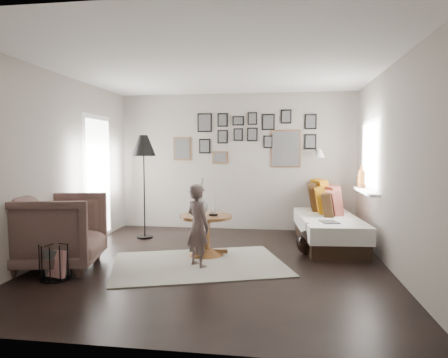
# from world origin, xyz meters

# --- Properties ---
(ground) EXTENTS (4.80, 4.80, 0.00)m
(ground) POSITION_xyz_m (0.00, 0.00, 0.00)
(ground) COLOR black
(ground) RESTS_ON ground
(wall_back) EXTENTS (4.50, 0.00, 4.50)m
(wall_back) POSITION_xyz_m (0.00, 2.40, 1.30)
(wall_back) COLOR gray
(wall_back) RESTS_ON ground
(wall_front) EXTENTS (4.50, 0.00, 4.50)m
(wall_front) POSITION_xyz_m (0.00, -2.40, 1.30)
(wall_front) COLOR gray
(wall_front) RESTS_ON ground
(wall_left) EXTENTS (0.00, 4.80, 4.80)m
(wall_left) POSITION_xyz_m (-2.25, 0.00, 1.30)
(wall_left) COLOR gray
(wall_left) RESTS_ON ground
(wall_right) EXTENTS (0.00, 4.80, 4.80)m
(wall_right) POSITION_xyz_m (2.25, 0.00, 1.30)
(wall_right) COLOR gray
(wall_right) RESTS_ON ground
(ceiling) EXTENTS (4.80, 4.80, 0.00)m
(ceiling) POSITION_xyz_m (0.00, 0.00, 2.60)
(ceiling) COLOR white
(ceiling) RESTS_ON wall_back
(door_left) EXTENTS (0.00, 2.14, 2.14)m
(door_left) POSITION_xyz_m (-2.23, 1.20, 1.05)
(door_left) COLOR white
(door_left) RESTS_ON wall_left
(window_right) EXTENTS (0.15, 1.32, 1.30)m
(window_right) POSITION_xyz_m (2.18, 1.34, 0.93)
(window_right) COLOR white
(window_right) RESTS_ON wall_right
(gallery_wall) EXTENTS (2.74, 0.03, 1.08)m
(gallery_wall) POSITION_xyz_m (0.29, 2.38, 1.74)
(gallery_wall) COLOR brown
(gallery_wall) RESTS_ON wall_back
(wall_sconce) EXTENTS (0.18, 0.36, 0.16)m
(wall_sconce) POSITION_xyz_m (1.55, 2.13, 1.46)
(wall_sconce) COLOR white
(wall_sconce) RESTS_ON wall_back
(rug) EXTENTS (2.61, 2.20, 0.01)m
(rug) POSITION_xyz_m (-0.20, -0.11, 0.01)
(rug) COLOR white
(rug) RESTS_ON ground
(pedestal_table) EXTENTS (0.75, 0.75, 0.59)m
(pedestal_table) POSITION_xyz_m (-0.19, 0.35, 0.27)
(pedestal_table) COLOR brown
(pedestal_table) RESTS_ON ground
(vase) EXTENTS (0.21, 0.21, 0.54)m
(vase) POSITION_xyz_m (-0.27, 0.37, 0.75)
(vase) COLOR black
(vase) RESTS_ON pedestal_table
(candles) EXTENTS (0.13, 0.13, 0.28)m
(candles) POSITION_xyz_m (-0.08, 0.35, 0.72)
(candles) COLOR black
(candles) RESTS_ON pedestal_table
(daybed) EXTENTS (1.04, 2.14, 1.00)m
(daybed) POSITION_xyz_m (1.63, 1.38, 0.32)
(daybed) COLOR black
(daybed) RESTS_ON ground
(magazine_on_daybed) EXTENTS (0.30, 0.35, 0.02)m
(magazine_on_daybed) POSITION_xyz_m (1.58, 0.73, 0.47)
(magazine_on_daybed) COLOR black
(magazine_on_daybed) RESTS_ON daybed
(armchair) EXTENTS (1.24, 1.22, 0.96)m
(armchair) POSITION_xyz_m (-1.95, -0.52, 0.48)
(armchair) COLOR brown
(armchair) RESTS_ON ground
(armchair_cushion) EXTENTS (0.50, 0.51, 0.20)m
(armchair_cushion) POSITION_xyz_m (-1.92, -0.47, 0.48)
(armchair_cushion) COLOR silver
(armchair_cushion) RESTS_ON armchair
(floor_lamp) EXTENTS (0.41, 0.41, 1.78)m
(floor_lamp) POSITION_xyz_m (-1.47, 1.35, 1.53)
(floor_lamp) COLOR black
(floor_lamp) RESTS_ON ground
(magazine_basket) EXTENTS (0.38, 0.38, 0.43)m
(magazine_basket) POSITION_xyz_m (-1.74, -0.95, 0.21)
(magazine_basket) COLOR black
(magazine_basket) RESTS_ON ground
(demijohn_large) EXTENTS (0.31, 0.31, 0.47)m
(demijohn_large) POSITION_xyz_m (1.26, 0.60, 0.18)
(demijohn_large) COLOR black
(demijohn_large) RESTS_ON ground
(demijohn_small) EXTENTS (0.28, 0.28, 0.43)m
(demijohn_small) POSITION_xyz_m (1.61, 0.48, 0.16)
(demijohn_small) COLOR black
(demijohn_small) RESTS_ON ground
(child) EXTENTS (0.47, 0.46, 1.08)m
(child) POSITION_xyz_m (-0.19, -0.21, 0.54)
(child) COLOR brown
(child) RESTS_ON ground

